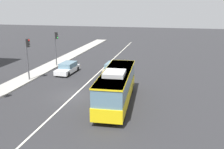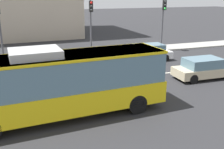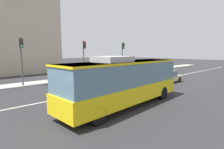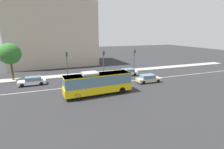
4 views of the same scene
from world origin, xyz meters
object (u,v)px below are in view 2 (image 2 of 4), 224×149
(sedan_white, at_px, (147,53))
(sedan_beige, at_px, (204,68))
(traffic_light_near_corner, at_px, (163,16))
(traffic_light_mid_block, at_px, (91,19))
(transit_bus, at_px, (63,81))

(sedan_white, height_order, sedan_beige, same)
(traffic_light_near_corner, height_order, traffic_light_mid_block, same)
(sedan_white, relative_size, sedan_beige, 1.01)
(transit_bus, distance_m, traffic_light_mid_block, 12.85)
(sedan_white, height_order, traffic_light_mid_block, traffic_light_mid_block)
(sedan_beige, xyz_separation_m, traffic_light_near_corner, (1.79, 9.03, 2.84))
(transit_bus, relative_size, sedan_white, 2.21)
(traffic_light_mid_block, bearing_deg, transit_bus, -18.91)
(transit_bus, height_order, traffic_light_mid_block, traffic_light_mid_block)
(sedan_white, distance_m, traffic_light_near_corner, 5.30)
(sedan_beige, height_order, traffic_light_near_corner, traffic_light_near_corner)
(sedan_white, bearing_deg, transit_bus, 46.83)
(transit_bus, xyz_separation_m, sedan_white, (8.91, 8.69, -1.09))
(sedan_white, bearing_deg, traffic_light_near_corner, -134.13)
(transit_bus, height_order, sedan_white, transit_bus)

